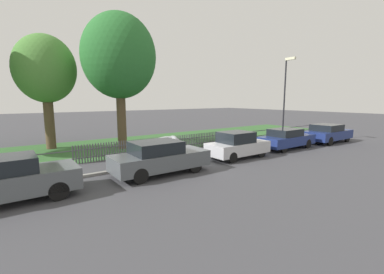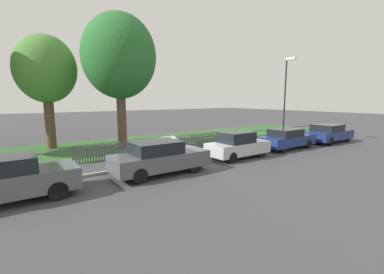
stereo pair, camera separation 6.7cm
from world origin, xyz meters
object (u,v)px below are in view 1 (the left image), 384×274
Objects in this scene: covered_motorcycle at (167,144)px; street_lamp at (286,91)px; parked_car_white_van at (327,133)px; tree_mid_park at (119,57)px; parked_car_red_compact at (286,138)px; parked_car_silver_hatchback at (9,179)px; parked_car_black_saloon at (160,157)px; tree_behind_motorcycle at (45,70)px; parked_car_navy_estate at (237,145)px.

street_lamp is at bearing -8.40° from covered_motorcycle.
street_lamp is (9.46, -1.38, 3.23)m from covered_motorcycle.
parked_car_white_van is 2.10× the size of covered_motorcycle.
tree_mid_park is (-1.40, 3.58, 5.33)m from covered_motorcycle.
parked_car_red_compact is 0.49× the size of tree_mid_park.
parked_car_red_compact is at bearing -0.01° from parked_car_silver_hatchback.
parked_car_black_saloon is 2.11× the size of covered_motorcycle.
tree_behind_motorcycle is 4.85m from tree_mid_park.
covered_motorcycle is (7.69, 3.17, -0.08)m from parked_car_silver_hatchback.
parked_car_red_compact is 2.08× the size of covered_motorcycle.
tree_mid_park is at bearing -34.26° from tree_behind_motorcycle.
tree_mid_park reaches higher than covered_motorcycle.
street_lamp is (-2.91, 1.85, 3.19)m from parked_car_white_van.
parked_car_black_saloon is at bearing -1.02° from parked_car_silver_hatchback.
parked_car_silver_hatchback is 10.68m from tree_behind_motorcycle.
covered_motorcycle is at bearing 158.73° from parked_car_red_compact.
street_lamp is (6.58, 1.58, 3.17)m from parked_car_navy_estate.
parked_car_silver_hatchback reaches higher than covered_motorcycle.
parked_car_navy_estate is at bearing 2.37° from parked_car_black_saloon.
tree_behind_motorcycle reaches higher than parked_car_silver_hatchback.
parked_car_white_van is at bearing -32.44° from street_lamp.
parked_car_white_van is (4.85, -0.28, 0.03)m from parked_car_red_compact.
tree_behind_motorcycle is (-17.72, 9.50, 4.45)m from parked_car_white_van.
parked_car_silver_hatchback is 20.06m from parked_car_white_van.
parked_car_white_van is 4.70m from street_lamp.
tree_mid_park is at bearing 111.22° from covered_motorcycle.
tree_behind_motorcycle reaches higher than covered_motorcycle.
parked_car_silver_hatchback is 0.64× the size of street_lamp.
parked_car_navy_estate is 4.13m from covered_motorcycle.
parked_car_silver_hatchback is 0.46× the size of tree_mid_park.
covered_motorcycle is at bearing -68.66° from tree_mid_park.
street_lamp is at bearing 39.14° from parked_car_red_compact.
parked_car_black_saloon is 1.17× the size of parked_car_navy_estate.
parked_car_black_saloon is 1.00× the size of parked_car_white_van.
parked_car_red_compact is at bearing -21.50° from covered_motorcycle.
tree_mid_park is (-8.92, 6.53, 5.31)m from parked_car_red_compact.
parked_car_white_van is 16.24m from tree_mid_park.
tree_mid_park reaches higher than street_lamp.
tree_behind_motorcycle is (-12.87, 9.22, 4.48)m from parked_car_red_compact.
tree_behind_motorcycle is at bearing 145.74° from tree_mid_park.
parked_car_navy_estate is 0.50× the size of tree_behind_motorcycle.
parked_car_silver_hatchback is at bearing -103.96° from tree_behind_motorcycle.
tree_mid_park is (3.95, -2.69, 0.83)m from tree_behind_motorcycle.
street_lamp is (11.68, 1.81, 3.16)m from parked_car_black_saloon.
street_lamp is at bearing 147.30° from parked_car_white_van.
tree_mid_park reaches higher than parked_car_silver_hatchback.
parked_car_black_saloon reaches higher than parked_car_red_compact.
parked_car_red_compact is at bearing 176.40° from parked_car_white_van.
covered_motorcycle is (-2.88, 2.96, -0.06)m from parked_car_navy_estate.
parked_car_navy_estate is at bearing 178.12° from parked_car_white_van.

